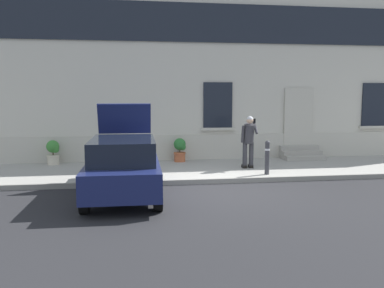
{
  "coord_description": "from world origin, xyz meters",
  "views": [
    {
      "loc": [
        -2.26,
        -10.49,
        2.56
      ],
      "look_at": [
        -0.48,
        1.6,
        1.1
      ],
      "focal_mm": 38.11,
      "sensor_mm": 36.0,
      "label": 1
    }
  ],
  "objects_px": {
    "planter_cream": "(53,152)",
    "planter_terracotta": "(180,149)",
    "person_on_phone": "(249,139)",
    "bollard_near_person": "(267,156)",
    "hatchback_car_navy": "(123,166)",
    "planter_olive": "(118,151)"
  },
  "relations": [
    {
      "from": "hatchback_car_navy",
      "to": "bollard_near_person",
      "type": "height_order",
      "value": "hatchback_car_navy"
    },
    {
      "from": "bollard_near_person",
      "to": "planter_cream",
      "type": "distance_m",
      "value": 7.37
    },
    {
      "from": "hatchback_car_navy",
      "to": "bollard_near_person",
      "type": "relative_size",
      "value": 3.92
    },
    {
      "from": "hatchback_car_navy",
      "to": "person_on_phone",
      "type": "relative_size",
      "value": 2.35
    },
    {
      "from": "person_on_phone",
      "to": "bollard_near_person",
      "type": "bearing_deg",
      "value": -83.15
    },
    {
      "from": "hatchback_car_navy",
      "to": "planter_cream",
      "type": "relative_size",
      "value": 4.76
    },
    {
      "from": "hatchback_car_navy",
      "to": "planter_olive",
      "type": "distance_m",
      "value": 4.39
    },
    {
      "from": "hatchback_car_navy",
      "to": "planter_cream",
      "type": "distance_m",
      "value": 5.06
    },
    {
      "from": "hatchback_car_navy",
      "to": "planter_terracotta",
      "type": "height_order",
      "value": "hatchback_car_navy"
    },
    {
      "from": "planter_cream",
      "to": "bollard_near_person",
      "type": "bearing_deg",
      "value": -22.34
    },
    {
      "from": "bollard_near_person",
      "to": "planter_cream",
      "type": "relative_size",
      "value": 1.22
    },
    {
      "from": "planter_cream",
      "to": "person_on_phone",
      "type": "bearing_deg",
      "value": -14.67
    },
    {
      "from": "hatchback_car_navy",
      "to": "planter_terracotta",
      "type": "distance_m",
      "value": 4.83
    },
    {
      "from": "person_on_phone",
      "to": "planter_olive",
      "type": "relative_size",
      "value": 2.02
    },
    {
      "from": "planter_cream",
      "to": "planter_olive",
      "type": "bearing_deg",
      "value": -0.24
    },
    {
      "from": "planter_cream",
      "to": "planter_olive",
      "type": "height_order",
      "value": "same"
    },
    {
      "from": "planter_cream",
      "to": "planter_terracotta",
      "type": "height_order",
      "value": "same"
    },
    {
      "from": "hatchback_car_navy",
      "to": "person_on_phone",
      "type": "distance_m",
      "value": 4.85
    },
    {
      "from": "bollard_near_person",
      "to": "hatchback_car_navy",
      "type": "bearing_deg",
      "value": -159.74
    },
    {
      "from": "bollard_near_person",
      "to": "person_on_phone",
      "type": "height_order",
      "value": "person_on_phone"
    },
    {
      "from": "planter_terracotta",
      "to": "bollard_near_person",
      "type": "bearing_deg",
      "value": -50.21
    },
    {
      "from": "planter_terracotta",
      "to": "planter_olive",
      "type": "bearing_deg",
      "value": -179.12
    }
  ]
}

